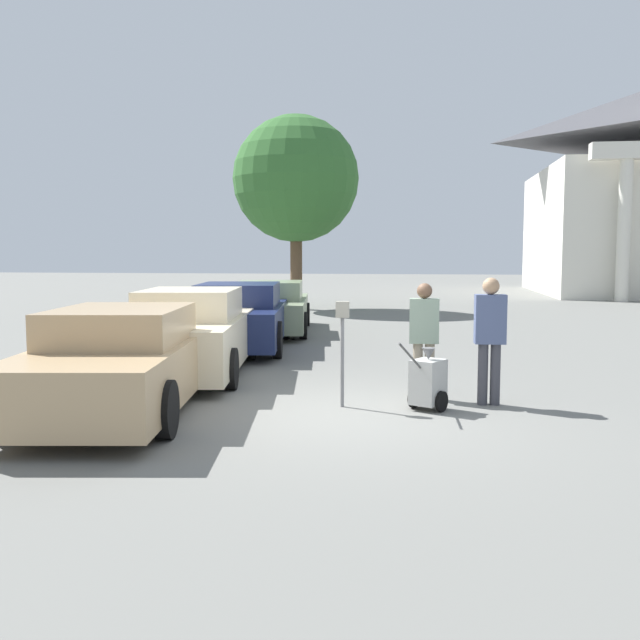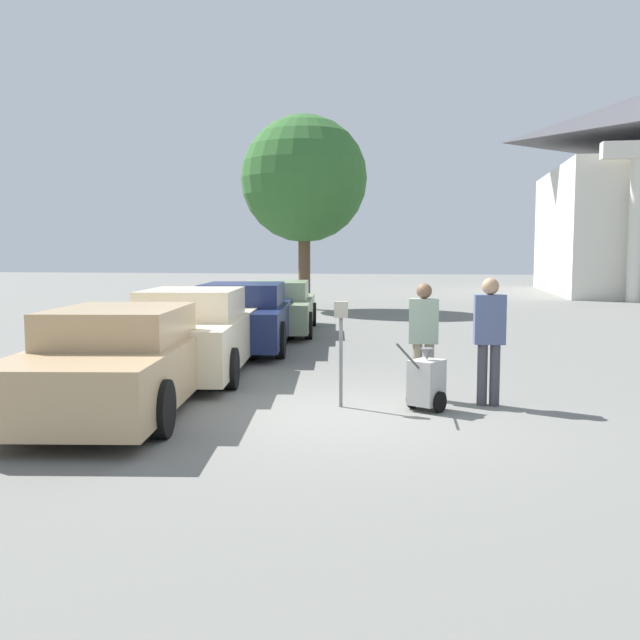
% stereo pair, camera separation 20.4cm
% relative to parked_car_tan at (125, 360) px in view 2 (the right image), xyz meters
% --- Properties ---
extents(ground_plane, '(120.00, 120.00, 0.00)m').
position_rel_parked_car_tan_xyz_m(ground_plane, '(2.89, -0.00, -0.66)').
color(ground_plane, slate).
extents(parked_car_tan, '(2.50, 5.37, 1.39)m').
position_rel_parked_car_tan_xyz_m(parked_car_tan, '(0.00, 0.00, 0.00)').
color(parked_car_tan, tan).
rests_on(parked_car_tan, ground_plane).
extents(parked_car_cream, '(2.42, 5.18, 1.48)m').
position_rel_parked_car_tan_xyz_m(parked_car_cream, '(-0.00, 2.89, 0.04)').
color(parked_car_cream, beige).
rests_on(parked_car_cream, ground_plane).
extents(parked_car_navy, '(2.57, 5.38, 1.44)m').
position_rel_parked_car_tan_xyz_m(parked_car_navy, '(0.00, 6.20, 0.03)').
color(parked_car_navy, '#19234C').
rests_on(parked_car_navy, ground_plane).
extents(parked_car_sage, '(2.57, 5.27, 1.36)m').
position_rel_parked_car_tan_xyz_m(parked_car_sage, '(0.00, 9.37, -0.02)').
color(parked_car_sage, gray).
rests_on(parked_car_sage, ground_plane).
extents(parking_meter, '(0.18, 0.09, 1.45)m').
position_rel_parked_car_tan_xyz_m(parking_meter, '(2.90, 0.52, 0.35)').
color(parking_meter, slate).
rests_on(parking_meter, ground_plane).
extents(person_worker, '(0.42, 0.23, 1.68)m').
position_rel_parked_car_tan_xyz_m(person_worker, '(4.01, 1.24, 0.30)').
color(person_worker, gray).
rests_on(person_worker, ground_plane).
extents(person_supervisor, '(0.43, 0.24, 1.77)m').
position_rel_parked_car_tan_xyz_m(person_supervisor, '(4.91, 0.94, 0.36)').
color(person_supervisor, '#3F3F47').
rests_on(person_supervisor, ground_plane).
extents(equipment_cart, '(0.67, 0.95, 1.00)m').
position_rel_parked_car_tan_xyz_m(equipment_cart, '(4.06, 0.49, -0.27)').
color(equipment_cart, '#B2B2AD').
rests_on(equipment_cart, ground_plane).
extents(shade_tree, '(4.62, 4.62, 7.10)m').
position_rel_parked_car_tan_xyz_m(shade_tree, '(-0.63, 17.00, 4.12)').
color(shade_tree, brown).
rests_on(shade_tree, ground_plane).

